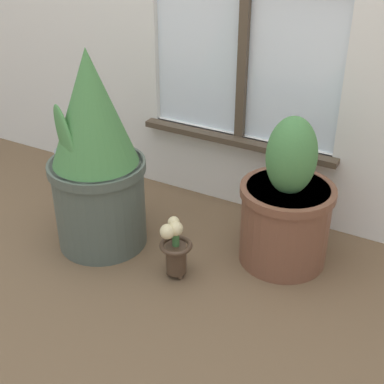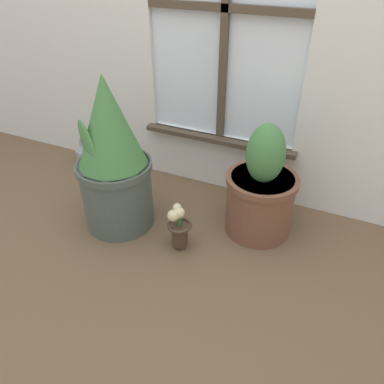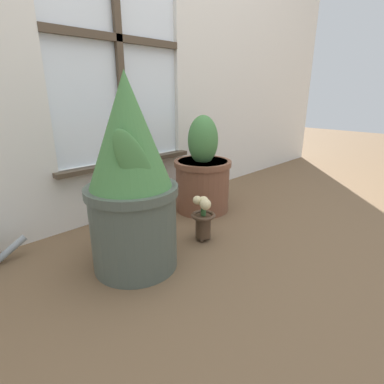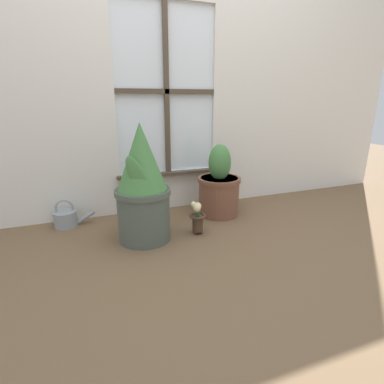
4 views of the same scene
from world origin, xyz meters
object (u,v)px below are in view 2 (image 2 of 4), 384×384
object	(u,v)px
potted_plant_right	(261,192)
potted_plant_left	(113,159)
flower_vase	(179,227)
watering_can	(91,156)

from	to	relation	value
potted_plant_right	potted_plant_left	bearing A→B (deg)	-160.17
potted_plant_left	potted_plant_right	bearing A→B (deg)	19.83
flower_vase	potted_plant_left	bearing A→B (deg)	172.64
flower_vase	watering_can	distance (m)	0.94
potted_plant_right	watering_can	world-z (taller)	potted_plant_right
potted_plant_right	watering_can	bearing A→B (deg)	171.36
potted_plant_left	flower_vase	size ratio (longest dim) A/B	3.35
potted_plant_left	flower_vase	world-z (taller)	potted_plant_left
potted_plant_left	flower_vase	bearing A→B (deg)	-7.36
flower_vase	watering_can	xyz separation A→B (m)	(-0.83, 0.45, -0.06)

